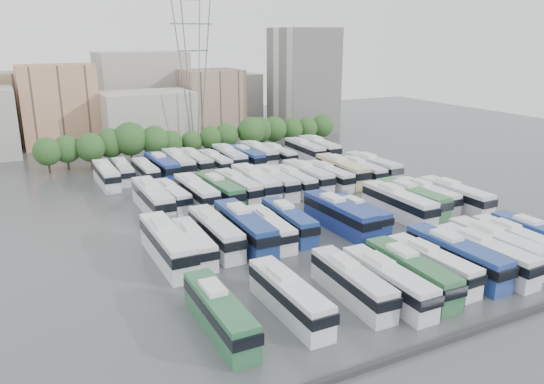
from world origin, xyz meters
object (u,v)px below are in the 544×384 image
bus_r1_s11 (412,198)px  bus_r3_s8 (246,157)px  bus_r3_s4 (178,163)px  bus_r3_s13 (319,148)px  bus_r0_s8 (456,256)px  bus_r0_s12 (537,237)px  bus_r2_s2 (172,195)px  bus_r2_s13 (372,167)px  bus_r0_s0 (219,313)px  bus_r0_s4 (352,282)px  bus_r3_s2 (146,171)px  bus_r2_s11 (342,170)px  bus_r2_s3 (196,193)px  bus_r2_s6 (255,183)px  bus_r2_s12 (361,171)px  bus_r3_s7 (229,158)px  bus_r0_s7 (432,264)px  bus_r0_s10 (497,246)px  bus_r1_s10 (398,203)px  bus_r2_s4 (219,190)px  bus_r3_s5 (195,162)px  bus_r1_s13 (455,196)px  bus_r2_s1 (153,198)px  bus_r1_s7 (339,214)px  bus_r1_s12 (427,195)px  bus_r1_s0 (167,244)px  bus_r2_s5 (238,187)px  bus_r3_s6 (215,162)px  bus_r2_s7 (275,182)px  bus_r1_s3 (244,227)px  bus_r3_s12 (305,150)px  bus_r0_s6 (411,272)px  bus_r0_s11 (515,240)px  apartment_tower (303,81)px  bus_r1_s4 (270,228)px  bus_r2_s8 (293,181)px  electricity_pylon (193,63)px  bus_r2_s10 (329,176)px  bus_r1_s5 (289,220)px  bus_r0_s2 (289,296)px  bus_r1_s2 (215,232)px  bus_r3_s1 (123,171)px  bus_r3_s3 (162,166)px  bus_r0_s5 (387,281)px  bus_r1_s8 (359,213)px

bus_r1_s11 → bus_r3_s8: size_ratio=1.08×
bus_r3_s4 → bus_r3_s13: bus_r3_s4 is taller
bus_r0_s8 → bus_r0_s12: 12.85m
bus_r2_s2 → bus_r2_s13: 36.43m
bus_r0_s0 → bus_r0_s4: size_ratio=1.01×
bus_r1_s11 → bus_r3_s2: bus_r1_s11 is taller
bus_r2_s11 → bus_r3_s2: bus_r2_s11 is taller
bus_r2_s3 → bus_r2_s6: (9.92, 0.48, 0.13)m
bus_r2_s12 → bus_r3_s7: bearing=133.4°
bus_r0_s7 → bus_r0_s10: bearing=-0.9°
bus_r1_s10 → bus_r2_s4: 26.29m
bus_r3_s5 → bus_r1_s13: bearing=-56.7°
bus_r2_s1 → bus_r2_s13: bearing=1.9°
bus_r2_s3 → bus_r3_s8: size_ratio=1.07×
bus_r1_s7 → bus_r1_s12: (16.76, 1.92, -0.24)m
bus_r1_s0 → bus_r2_s13: bus_r1_s0 is taller
bus_r0_s4 → bus_r2_s5: bearing=87.3°
bus_r1_s12 → bus_r3_s6: 39.43m
bus_r2_s12 → bus_r0_s7: bearing=-113.2°
bus_r1_s0 → bus_r2_s7: bearing=38.4°
bus_r1_s3 → bus_r3_s12: 46.00m
bus_r2_s3 → bus_r0_s6: bearing=-75.3°
bus_r1_s7 → bus_r2_s7: (0.06, 18.21, -0.12)m
bus_r0_s11 → bus_r3_s8: size_ratio=0.95×
apartment_tower → bus_r1_s4: apartment_tower is taller
bus_r1_s0 → bus_r3_s6: bus_r1_s0 is taller
bus_r2_s1 → bus_r2_s8: bus_r2_s1 is taller
apartment_tower → bus_r0_s11: bearing=-103.3°
electricity_pylon → bus_r2_s10: bearing=-76.2°
bus_r1_s13 → bus_r2_s13: bus_r2_s13 is taller
bus_r1_s4 → bus_r2_s8: bus_r2_s8 is taller
bus_r1_s5 → bus_r2_s13: size_ratio=0.92×
bus_r1_s7 → bus_r3_s13: bearing=60.0°
bus_r2_s5 → bus_r1_s12: bearing=-37.9°
bus_r0_s2 → bus_r1_s2: (-0.10, 17.96, 0.08)m
bus_r0_s12 → bus_r2_s7: size_ratio=0.95×
apartment_tower → bus_r2_s4: size_ratio=2.03×
bus_r0_s0 → bus_r2_s4: (13.41, 33.76, 0.11)m
bus_r3_s6 → bus_r1_s0: bearing=-120.3°
bus_r0_s2 → bus_r1_s0: (-6.41, 16.54, 0.24)m
bus_r3_s1 → bus_r3_s7: size_ratio=0.85×
bus_r1_s7 → bus_r2_s11: 23.31m
bus_r3_s3 → bus_r0_s4: bearing=-88.5°
bus_r2_s5 → bus_r2_s7: 6.48m
bus_r3_s8 → electricity_pylon: bearing=96.3°
bus_r0_s5 → bus_r0_s11: bus_r0_s5 is taller
bus_r1_s7 → bus_r2_s1: size_ratio=0.98×
bus_r0_s10 → bus_r3_s4: bearing=110.0°
bus_r1_s0 → bus_r1_s8: (26.04, -0.23, -0.40)m
bus_r1_s3 → bus_r2_s7: bearing=54.1°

